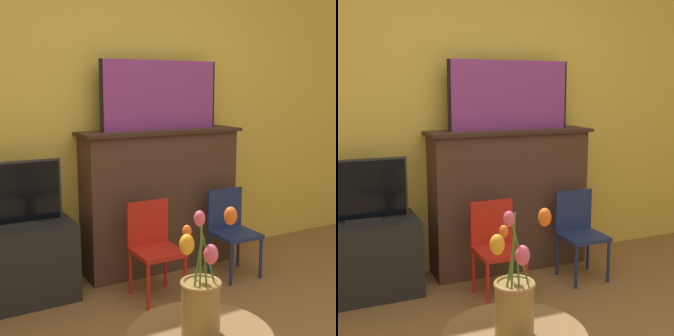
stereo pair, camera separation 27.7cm
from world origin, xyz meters
The scene contains 8 objects.
wall_back centered at (0.00, 2.13, 1.35)m, with size 8.00×0.06×2.70m.
fireplace_mantel centered at (0.36, 1.95, 0.56)m, with size 1.29×0.34×1.10m.
painting centered at (0.37, 1.95, 1.36)m, with size 0.97×0.03×0.52m.
tv_stand centered at (-0.76, 1.86, 0.26)m, with size 0.73×0.43×0.53m.
tv_monitor centered at (-0.76, 1.87, 0.73)m, with size 0.62×0.12×0.42m.
chair_red centered at (0.07, 1.51, 0.37)m, with size 0.31×0.31×0.65m.
chair_blue centered at (0.77, 1.57, 0.37)m, with size 0.31×0.31×0.65m.
vase_tulips centered at (-0.34, 0.27, 0.59)m, with size 0.26×0.22×0.55m.
Camera 1 is at (-1.31, -1.21, 1.43)m, focal length 50.00 mm.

